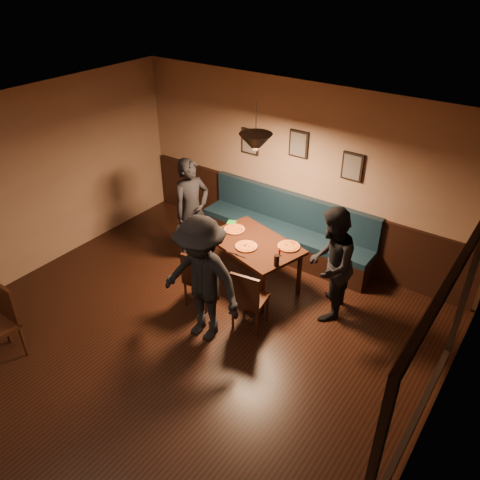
% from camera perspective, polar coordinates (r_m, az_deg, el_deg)
% --- Properties ---
extents(floor, '(7.00, 7.00, 0.00)m').
position_cam_1_polar(floor, '(6.22, -10.72, -14.82)').
color(floor, black).
rests_on(floor, ground).
extents(ceiling, '(7.00, 7.00, 0.00)m').
position_cam_1_polar(ceiling, '(4.65, -14.13, 9.86)').
color(ceiling, silver).
rests_on(ceiling, ground).
extents(wall_back, '(6.00, 0.00, 6.00)m').
position_cam_1_polar(wall_back, '(7.74, 6.86, 8.13)').
color(wall_back, '#8C704F').
rests_on(wall_back, ground).
extents(wall_right, '(0.00, 7.00, 7.00)m').
position_cam_1_polar(wall_right, '(4.13, 19.74, -18.46)').
color(wall_right, '#8C704F').
rests_on(wall_right, ground).
extents(wainscot, '(5.88, 0.06, 1.00)m').
position_cam_1_polar(wainscot, '(8.11, 6.35, 2.22)').
color(wainscot, black).
rests_on(wainscot, ground).
extents(booth_bench, '(3.00, 0.60, 1.00)m').
position_cam_1_polar(booth_bench, '(7.90, 5.37, 1.44)').
color(booth_bench, '#0F232D').
rests_on(booth_bench, ground).
extents(window_frame, '(0.06, 2.56, 1.86)m').
position_cam_1_polar(window_frame, '(4.42, 21.56, -13.05)').
color(window_frame, black).
rests_on(window_frame, wall_right).
extents(window_glass, '(0.00, 2.40, 2.40)m').
position_cam_1_polar(window_glass, '(4.42, 21.18, -12.92)').
color(window_glass, black).
rests_on(window_glass, wall_right).
extents(picture_left, '(0.32, 0.04, 0.42)m').
position_cam_1_polar(picture_left, '(8.04, 1.19, 11.56)').
color(picture_left, black).
rests_on(picture_left, wall_back).
extents(picture_center, '(0.32, 0.04, 0.42)m').
position_cam_1_polar(picture_center, '(7.54, 6.96, 11.19)').
color(picture_center, black).
rests_on(picture_center, wall_back).
extents(picture_right, '(0.32, 0.04, 0.42)m').
position_cam_1_polar(picture_right, '(7.25, 13.14, 8.44)').
color(picture_right, black).
rests_on(picture_right, wall_back).
extents(pendant_lamp, '(0.44, 0.44, 0.25)m').
position_cam_1_polar(pendant_lamp, '(6.37, 1.86, 11.38)').
color(pendant_lamp, black).
rests_on(pendant_lamp, ceiling).
extents(dining_table, '(1.55, 1.20, 0.73)m').
position_cam_1_polar(dining_table, '(7.24, 1.61, -2.76)').
color(dining_table, black).
rests_on(dining_table, floor).
extents(chair_near_left, '(0.44, 0.44, 0.89)m').
position_cam_1_polar(chair_near_left, '(6.83, -4.59, -4.41)').
color(chair_near_left, black).
rests_on(chair_near_left, floor).
extents(chair_near_right, '(0.47, 0.47, 0.92)m').
position_cam_1_polar(chair_near_right, '(6.42, 1.24, -6.80)').
color(chair_near_right, black).
rests_on(chair_near_right, floor).
extents(diner_left, '(0.57, 0.72, 1.73)m').
position_cam_1_polar(diner_left, '(7.65, -5.70, 3.46)').
color(diner_left, black).
rests_on(diner_left, floor).
extents(diner_right, '(0.80, 0.92, 1.64)m').
position_cam_1_polar(diner_right, '(6.52, 10.66, -2.85)').
color(diner_right, black).
rests_on(diner_right, floor).
extents(diner_front, '(1.16, 0.68, 1.76)m').
position_cam_1_polar(diner_front, '(6.04, -4.59, -4.76)').
color(diner_front, black).
rests_on(diner_front, floor).
extents(pizza_a, '(0.34, 0.34, 0.04)m').
position_cam_1_polar(pizza_a, '(7.33, -0.67, 1.27)').
color(pizza_a, orange).
rests_on(pizza_a, dining_table).
extents(pizza_b, '(0.39, 0.39, 0.04)m').
position_cam_1_polar(pizza_b, '(6.91, 0.75, -0.75)').
color(pizza_b, gold).
rests_on(pizza_b, dining_table).
extents(pizza_c, '(0.40, 0.40, 0.04)m').
position_cam_1_polar(pizza_c, '(6.95, 5.78, -0.73)').
color(pizza_c, '#C97225').
rests_on(pizza_c, dining_table).
extents(soda_glass, '(0.08, 0.08, 0.16)m').
position_cam_1_polar(soda_glass, '(6.52, 4.35, -2.42)').
color(soda_glass, black).
rests_on(soda_glass, dining_table).
extents(tabasco_bottle, '(0.03, 0.03, 0.12)m').
position_cam_1_polar(tabasco_bottle, '(6.74, 4.69, -1.36)').
color(tabasco_bottle, '#AA0508').
rests_on(tabasco_bottle, dining_table).
extents(napkin_a, '(0.17, 0.17, 0.01)m').
position_cam_1_polar(napkin_a, '(7.55, -0.99, 2.11)').
color(napkin_a, '#217D24').
rests_on(napkin_a, dining_table).
extents(napkin_b, '(0.22, 0.22, 0.01)m').
position_cam_1_polar(napkin_b, '(7.15, -3.43, 0.22)').
color(napkin_b, '#1F742B').
rests_on(napkin_b, dining_table).
extents(cutlery_set, '(0.18, 0.03, 0.00)m').
position_cam_1_polar(cutlery_set, '(6.76, -0.50, -1.75)').
color(cutlery_set, silver).
rests_on(cutlery_set, dining_table).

